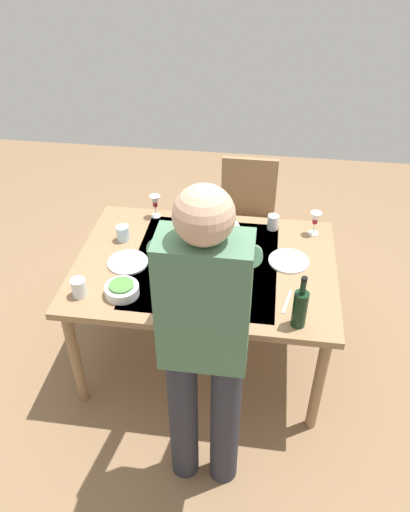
{
  "coord_description": "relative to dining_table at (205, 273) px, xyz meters",
  "views": [
    {
      "loc": [
        -0.31,
        2.23,
        2.49
      ],
      "look_at": [
        0.0,
        0.0,
        0.79
      ],
      "focal_mm": 35.24,
      "sensor_mm": 36.0,
      "label": 1
    }
  ],
  "objects": [
    {
      "name": "ground_plane",
      "position": [
        0.0,
        0.0,
        -0.67
      ],
      "size": [
        6.0,
        6.0,
        0.0
      ],
      "primitive_type": "plane",
      "color": "#846647"
    },
    {
      "name": "water_cup_far_left",
      "position": [
        0.61,
        0.36,
        0.12
      ],
      "size": [
        0.08,
        0.08,
        0.1
      ],
      "primitive_type": "cylinder",
      "color": "silver",
      "rests_on": "dining_table"
    },
    {
      "name": "dinner_plate_far",
      "position": [
        -0.47,
        -0.08,
        0.08
      ],
      "size": [
        0.23,
        0.23,
        0.01
      ],
      "primitive_type": "cylinder",
      "color": "silver",
      "rests_on": "dining_table"
    },
    {
      "name": "wine_bottle",
      "position": [
        -0.52,
        0.42,
        0.18
      ],
      "size": [
        0.07,
        0.07,
        0.3
      ],
      "color": "black",
      "rests_on": "dining_table"
    },
    {
      "name": "serving_bowl_pasta",
      "position": [
        -0.03,
        0.33,
        0.1
      ],
      "size": [
        0.3,
        0.3,
        0.07
      ],
      "color": "silver",
      "rests_on": "dining_table"
    },
    {
      "name": "wine_glass_left",
      "position": [
        -0.62,
        -0.39,
        0.17
      ],
      "size": [
        0.07,
        0.07,
        0.15
      ],
      "color": "white",
      "rests_on": "dining_table"
    },
    {
      "name": "person_server",
      "position": [
        -0.11,
        0.79,
        0.29
      ],
      "size": [
        0.42,
        0.61,
        1.69
      ],
      "color": "#2D2D38",
      "rests_on": "ground_plane"
    },
    {
      "name": "wine_glass_right",
      "position": [
        0.38,
        -0.45,
        0.17
      ],
      "size": [
        0.07,
        0.07,
        0.15
      ],
      "color": "white",
      "rests_on": "dining_table"
    },
    {
      "name": "table_fork",
      "position": [
        -0.46,
        0.27,
        0.07
      ],
      "size": [
        0.05,
        0.18,
        0.0
      ],
      "primitive_type": "cube",
      "rotation": [
        0.0,
        0.0,
        -0.22
      ],
      "color": "silver",
      "rests_on": "dining_table"
    },
    {
      "name": "water_cup_near_left",
      "position": [
        0.52,
        -0.16,
        0.12
      ],
      "size": [
        0.08,
        0.08,
        0.1
      ],
      "primitive_type": "cylinder",
      "color": "silver",
      "rests_on": "dining_table"
    },
    {
      "name": "dinner_plate_near",
      "position": [
        0.43,
        0.06,
        0.08
      ],
      "size": [
        0.23,
        0.23,
        0.01
      ],
      "primitive_type": "cylinder",
      "color": "silver",
      "rests_on": "dining_table"
    },
    {
      "name": "dining_table",
      "position": [
        0.0,
        0.0,
        0.0
      ],
      "size": [
        1.48,
        1.05,
        0.74
      ],
      "color": "#93704C",
      "rests_on": "ground_plane"
    },
    {
      "name": "side_bowl_bread",
      "position": [
        -0.09,
        -0.31,
        0.1
      ],
      "size": [
        0.16,
        0.16,
        0.07
      ],
      "color": "silver",
      "rests_on": "dining_table"
    },
    {
      "name": "chair_near",
      "position": [
        -0.18,
        -0.91,
        -0.14
      ],
      "size": [
        0.4,
        0.4,
        0.91
      ],
      "color": "brown",
      "rests_on": "ground_plane"
    },
    {
      "name": "side_bowl_salad",
      "position": [
        0.39,
        0.32,
        0.1
      ],
      "size": [
        0.18,
        0.18,
        0.07
      ],
      "color": "silver",
      "rests_on": "dining_table"
    },
    {
      "name": "water_cup_near_right",
      "position": [
        -0.37,
        -0.41,
        0.12
      ],
      "size": [
        0.07,
        0.07,
        0.09
      ],
      "primitive_type": "cylinder",
      "color": "silver",
      "rests_on": "dining_table"
    }
  ]
}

